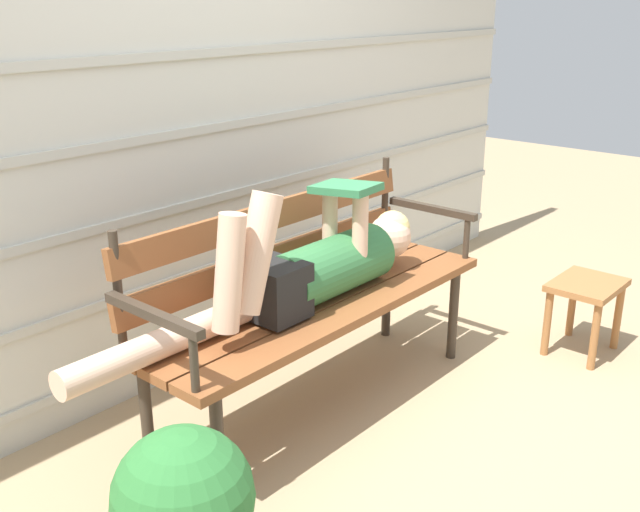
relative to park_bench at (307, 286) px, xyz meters
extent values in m
plane|color=tan|center=(0.00, -0.15, -0.52)|extent=(12.00, 12.00, 0.00)
cube|color=beige|center=(0.00, 0.60, 0.57)|extent=(4.94, 0.06, 2.17)
cube|color=#B7B7AD|center=(0.00, 0.57, -0.36)|extent=(4.94, 0.02, 0.04)
cube|color=#B7B7AD|center=(0.00, 0.57, -0.05)|extent=(4.94, 0.02, 0.04)
cube|color=#B7B7AD|center=(0.00, 0.57, 0.26)|extent=(4.94, 0.02, 0.04)
cube|color=#B7B7AD|center=(0.00, 0.57, 0.57)|extent=(4.94, 0.02, 0.04)
cube|color=#B7B7AD|center=(0.00, 0.57, 0.88)|extent=(4.94, 0.02, 0.04)
cube|color=brown|center=(0.00, -0.23, -0.05)|extent=(1.66, 0.15, 0.04)
cube|color=brown|center=(0.00, -0.07, -0.05)|extent=(1.66, 0.15, 0.04)
cube|color=brown|center=(0.00, 0.09, -0.05)|extent=(1.66, 0.15, 0.04)
cube|color=brown|center=(0.00, 0.17, 0.08)|extent=(1.59, 0.05, 0.11)
cube|color=brown|center=(0.00, 0.17, 0.27)|extent=(1.59, 0.05, 0.11)
cylinder|color=#382D23|center=(-0.76, 0.17, 0.17)|extent=(0.03, 0.03, 0.42)
cylinder|color=#382D23|center=(0.76, 0.17, 0.17)|extent=(0.03, 0.03, 0.42)
cylinder|color=#382D23|center=(-0.73, -0.26, -0.29)|extent=(0.04, 0.04, 0.44)
cylinder|color=#382D23|center=(0.73, -0.26, -0.29)|extent=(0.04, 0.04, 0.44)
cylinder|color=#382D23|center=(-0.73, 0.12, -0.29)|extent=(0.04, 0.04, 0.44)
cylinder|color=#382D23|center=(0.73, 0.12, -0.29)|extent=(0.04, 0.04, 0.44)
cube|color=#382D23|center=(-0.80, -0.07, 0.16)|extent=(0.04, 0.46, 0.03)
cylinder|color=#382D23|center=(-0.80, -0.26, 0.06)|extent=(0.03, 0.03, 0.20)
cube|color=#382D23|center=(0.80, -0.07, 0.16)|extent=(0.04, 0.46, 0.03)
cylinder|color=#382D23|center=(0.80, -0.26, 0.06)|extent=(0.03, 0.03, 0.20)
cylinder|color=#33703D|center=(0.07, -0.07, 0.08)|extent=(0.54, 0.23, 0.23)
cube|color=black|center=(-0.26, -0.07, 0.08)|extent=(0.20, 0.22, 0.21)
sphere|color=beige|center=(0.47, -0.07, 0.11)|extent=(0.19, 0.19, 0.19)
sphere|color=#E0C67A|center=(0.49, -0.07, 0.14)|extent=(0.16, 0.16, 0.16)
cylinder|color=beige|center=(-0.40, -0.13, 0.28)|extent=(0.23, 0.11, 0.43)
cylinder|color=beige|center=(-0.53, -0.13, 0.24)|extent=(0.15, 0.09, 0.41)
cylinder|color=beige|center=(-0.73, -0.01, 0.02)|extent=(0.78, 0.10, 0.10)
cylinder|color=beige|center=(0.15, -0.15, 0.23)|extent=(0.06, 0.06, 0.29)
cylinder|color=beige|center=(0.15, 0.01, 0.23)|extent=(0.06, 0.06, 0.29)
cube|color=#337A4C|center=(0.15, -0.07, 0.39)|extent=(0.20, 0.26, 0.05)
cube|color=#9E6638|center=(1.19, -0.70, -0.17)|extent=(0.36, 0.28, 0.03)
cylinder|color=#9E6638|center=(1.05, -0.81, -0.35)|extent=(0.04, 0.04, 0.33)
cylinder|color=#9E6638|center=(1.33, -0.81, -0.35)|extent=(0.04, 0.04, 0.33)
cylinder|color=#9E6638|center=(1.05, -0.58, -0.35)|extent=(0.04, 0.04, 0.33)
cylinder|color=#9E6638|center=(1.33, -0.58, -0.35)|extent=(0.04, 0.04, 0.33)
sphere|color=#2D7033|center=(-1.10, -0.55, -0.11)|extent=(0.37, 0.37, 0.37)
camera|label=1|loc=(-2.08, -1.86, 1.11)|focal=41.74mm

